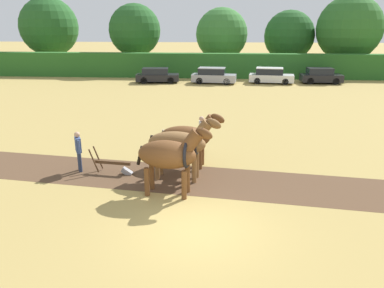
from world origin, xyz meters
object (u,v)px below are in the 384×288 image
Objects in this scene: tree_center_left at (222,34)px; tree_center at (289,36)px; parked_car_center_left at (271,76)px; farmer_beside_team at (201,131)px; tree_far_left at (49,27)px; draft_horse_lead_left at (170,155)px; farmer_at_plow at (78,149)px; tree_center_right at (349,29)px; plow at (115,166)px; parked_car_center at (321,76)px; parked_car_far_left at (157,76)px; draft_horse_trail_left at (188,137)px; parked_car_left at (213,76)px; draft_horse_lead_right at (180,143)px; tree_left at (135,30)px.

tree_center_left is 1.04× the size of tree_center.
tree_center is at bearing 80.11° from parked_car_center_left.
tree_center is 4.36× the size of farmer_beside_team.
tree_far_left reaches higher than tree_center_left.
farmer_at_plow is (-3.99, 1.88, -0.52)m from draft_horse_lead_left.
draft_horse_lead_left is at bearing -115.07° from tree_center_right.
parked_car_center reaches higher than plow.
parked_car_far_left is (-2.50, 24.59, 0.39)m from plow.
tree_center is at bearing 1.91° from tree_far_left.
draft_horse_trail_left is at bearing -83.52° from parked_car_far_left.
tree_far_left is at bearing 162.19° from parked_car_center.
parked_car_far_left is (-21.44, -8.86, -4.54)m from tree_center_right.
parked_car_left is at bearing -93.86° from tree_center_left.
draft_horse_lead_right reaches higher than parked_car_left.
tree_center_left is 35.39m from plow.
draft_horse_trail_left reaches higher than parked_car_left.
farmer_at_plow is at bearing -99.02° from tree_center_left.
tree_center_right is (14.94, -1.46, 0.70)m from tree_center_left.
parked_car_center is at bearing 10.41° from parked_car_left.
draft_horse_trail_left is 0.62× the size of parked_car_left.
parked_car_center is at bearing 54.92° from farmer_beside_team.
tree_center_right reaches higher than draft_horse_lead_right.
parked_car_center_left is at bearing 10.97° from parked_car_left.
plow is at bearing -78.79° from tree_left.
parked_car_center is (10.86, 0.90, -0.01)m from parked_car_left.
parked_car_left is (0.47, 23.38, -0.53)m from draft_horse_trail_left.
farmer_at_plow reaches higher than parked_car_left.
tree_center_right is 3.17× the size of draft_horse_trail_left.
parked_car_center_left is 1.13× the size of parked_car_center.
tree_center is 2.72× the size of draft_horse_lead_left.
plow is at bearing -32.57° from farmer_at_plow.
tree_far_left is 2.01× the size of parked_car_far_left.
farmer_at_plow is (-4.35, -0.95, -0.32)m from draft_horse_trail_left.
tree_far_left is at bearing 171.55° from tree_left.
parked_car_far_left is at bearing -175.46° from parked_car_left.
farmer_at_plow is 27.05m from parked_car_center_left.
plow is (6.57, -33.15, -4.73)m from tree_left.
tree_center reaches higher than draft_horse_trail_left.
plow is at bearing -109.14° from tree_center.
draft_horse_lead_left is at bearing -96.75° from parked_car_center_left.
farmer_beside_team is 0.38× the size of parked_car_far_left.
draft_horse_lead_left is at bearing -109.21° from farmer_beside_team.
farmer_at_plow is at bearing -179.39° from draft_horse_lead_right.
tree_center_left is 36.81m from draft_horse_lead_left.
tree_far_left is 1.22× the size of tree_center.
tree_center_left is at bearing 174.42° from tree_center_right.
draft_horse_lead_left is at bearing -90.18° from draft_horse_trail_left.
tree_center_right is 34.54m from farmer_beside_team.
tree_center_left is 15.02m from tree_center_right.
draft_horse_lead_right is (-9.80, -36.21, -2.92)m from tree_center.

